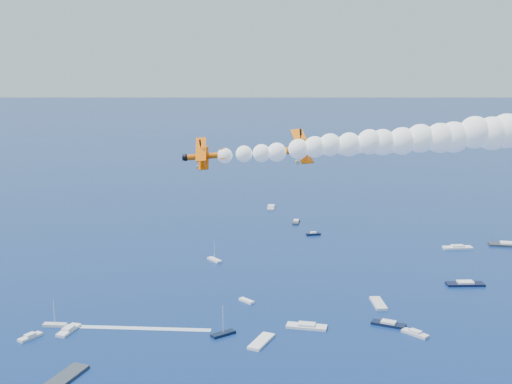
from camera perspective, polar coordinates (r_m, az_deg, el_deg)
The scene contains 5 objects.
biplane_lead at distance 105.30m, azimuth 4.07°, elevation 3.55°, with size 8.00×8.97×5.40m, color #E86304, non-canonical shape.
biplane_trail at distance 100.47m, azimuth -4.26°, elevation 2.98°, with size 6.43×7.21×4.35m, color #DA5704, non-canonical shape.
smoke_trail_lead at distance 112.86m, azimuth 18.15°, elevation 4.62°, with size 44.22×36.64×9.88m, color white, non-canonical shape.
smoke_trail_trail at distance 103.07m, azimuth 11.35°, elevation 4.18°, with size 45.69×34.70×9.88m, color white, non-canonical shape.
spectator_boats at distance 193.57m, azimuth 13.01°, elevation -9.88°, with size 230.05×175.40×0.70m.
Camera 1 is at (54.85, -59.40, 71.16)m, focal length 48.22 mm.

